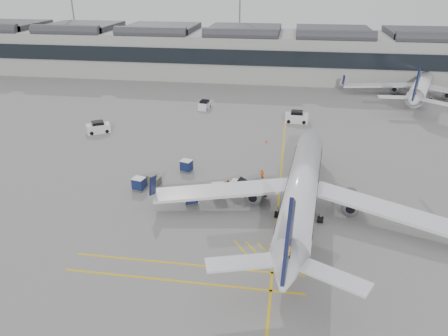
# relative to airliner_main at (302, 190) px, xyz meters

# --- Properties ---
(ground) EXTENTS (220.00, 220.00, 0.00)m
(ground) POSITION_rel_airliner_main_xyz_m (-12.53, -1.53, -2.90)
(ground) COLOR gray
(ground) RESTS_ON ground
(terminal) EXTENTS (200.00, 20.45, 12.40)m
(terminal) POSITION_rel_airliner_main_xyz_m (-12.53, 70.40, 3.24)
(terminal) COLOR #9E9E99
(terminal) RESTS_ON ground
(light_masts) EXTENTS (113.00, 0.60, 25.45)m
(light_masts) POSITION_rel_airliner_main_xyz_m (-14.20, 84.47, 11.59)
(light_masts) COLOR slate
(light_masts) RESTS_ON ground
(apron_markings) EXTENTS (0.25, 60.00, 0.01)m
(apron_markings) POSITION_rel_airliner_main_xyz_m (-2.53, 8.47, -2.90)
(apron_markings) COLOR gold
(apron_markings) RESTS_ON ground
(airliner_main) EXTENTS (33.90, 37.17, 9.88)m
(airliner_main) POSITION_rel_airliner_main_xyz_m (0.00, 0.00, 0.00)
(airliner_main) COLOR silver
(airliner_main) RESTS_ON ground
(airliner_far) EXTENTS (31.21, 34.60, 9.58)m
(airliner_far) POSITION_rel_airliner_main_xyz_m (25.82, 53.82, -0.09)
(airliner_far) COLOR silver
(airliner_far) RESTS_ON ground
(belt_loader) EXTENTS (5.32, 2.57, 2.11)m
(belt_loader) POSITION_rel_airliner_main_xyz_m (-6.90, 3.38, -2.29)
(belt_loader) COLOR silver
(belt_loader) RESTS_ON ground
(baggage_cart_a) EXTENTS (1.95, 1.81, 1.64)m
(baggage_cart_a) POSITION_rel_airliner_main_xyz_m (-12.77, 0.16, -2.03)
(baggage_cart_a) COLOR gray
(baggage_cart_a) RESTS_ON ground
(baggage_cart_b) EXTENTS (1.85, 1.67, 1.64)m
(baggage_cart_b) POSITION_rel_airliner_main_xyz_m (-15.46, 9.01, -2.03)
(baggage_cart_b) COLOR gray
(baggage_cart_b) RESTS_ON ground
(baggage_cart_c) EXTENTS (1.92, 1.73, 1.70)m
(baggage_cart_c) POSITION_rel_airliner_main_xyz_m (-9.93, 2.39, -2.00)
(baggage_cart_c) COLOR gray
(baggage_cart_c) RESTS_ON ground
(baggage_cart_d) EXTENTS (1.81, 1.60, 1.65)m
(baggage_cart_d) POSITION_rel_airliner_main_xyz_m (-20.08, 2.61, -2.02)
(baggage_cart_d) COLOR gray
(baggage_cart_d) RESTS_ON ground
(ramp_agent_a) EXTENTS (0.74, 0.74, 1.74)m
(ramp_agent_a) POSITION_rel_airliner_main_xyz_m (-4.92, 7.32, -2.04)
(ramp_agent_a) COLOR #E54B0C
(ramp_agent_a) RESTS_ON ground
(ramp_agent_b) EXTENTS (0.95, 0.87, 1.59)m
(ramp_agent_b) POSITION_rel_airliner_main_xyz_m (-8.97, 3.95, -2.11)
(ramp_agent_b) COLOR orange
(ramp_agent_b) RESTS_ON ground
(pushback_tug) EXTENTS (2.51, 1.81, 1.28)m
(pushback_tug) POSITION_rel_airliner_main_xyz_m (-19.07, 4.52, -2.33)
(pushback_tug) COLOR #5C5C4E
(pushback_tug) RESTS_ON ground
(safety_cone_nose) EXTENTS (0.38, 0.38, 0.53)m
(safety_cone_nose) POSITION_rel_airliner_main_xyz_m (-5.31, 21.65, -2.64)
(safety_cone_nose) COLOR #F24C0A
(safety_cone_nose) RESTS_ON ground
(safety_cone_engine) EXTENTS (0.41, 0.41, 0.57)m
(safety_cone_engine) POSITION_rel_airliner_main_xyz_m (-0.61, 1.89, -2.62)
(safety_cone_engine) COLOR #F24C0A
(safety_cone_engine) RESTS_ON ground
(service_van_left) EXTENTS (4.27, 3.67, 1.97)m
(service_van_left) POSITION_rel_airliner_main_xyz_m (-34.04, 22.17, -2.02)
(service_van_left) COLOR silver
(service_van_left) RESTS_ON ground
(service_van_mid) EXTENTS (2.10, 3.59, 1.75)m
(service_van_mid) POSITION_rel_airliner_main_xyz_m (-18.81, 38.77, -2.12)
(service_van_mid) COLOR silver
(service_van_mid) RESTS_ON ground
(service_van_right) EXTENTS (4.18, 2.19, 2.11)m
(service_van_right) POSITION_rel_airliner_main_xyz_m (-0.56, 33.05, -1.96)
(service_van_right) COLOR silver
(service_van_right) RESTS_ON ground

